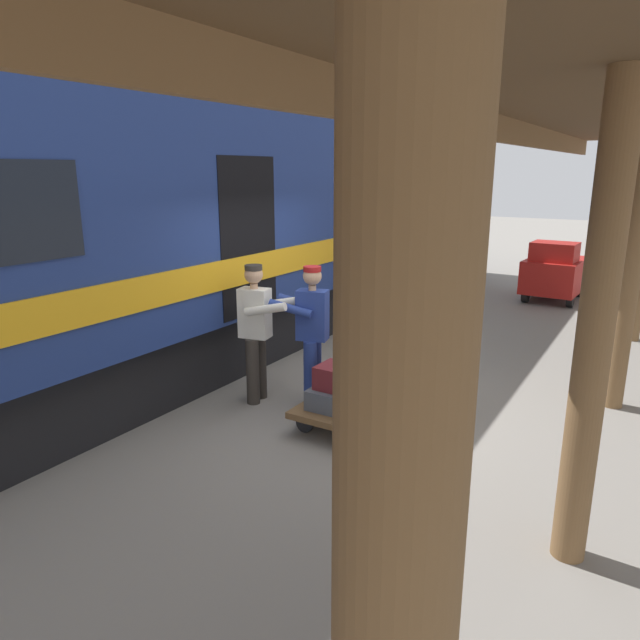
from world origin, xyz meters
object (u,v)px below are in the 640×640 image
(luggage_cart, at_px, (378,398))
(suitcase_red_plastic, at_px, (357,365))
(suitcase_navy_fabric, at_px, (378,392))
(porter_in_overalls, at_px, (311,331))
(suitcase_black_hardshell, at_px, (419,373))
(suitcase_olive_duffel, at_px, (419,352))
(suitcase_cream_canvas, at_px, (376,368))
(suitcase_burgundy_valise, at_px, (377,352))
(suitcase_slate_roller, at_px, (334,396))
(porter_by_door, at_px, (257,329))
(suitcase_yellow_case, at_px, (401,392))
(baggage_tug, at_px, (555,272))
(train_car, at_px, (164,223))
(suitcase_tan_vintage, at_px, (380,408))
(suitcase_orange_carryall, at_px, (356,382))
(suitcase_maroon_trunk, at_px, (335,377))

(luggage_cart, bearing_deg, suitcase_red_plastic, 4.12)
(suitcase_navy_fabric, bearing_deg, porter_in_overalls, -23.18)
(suitcase_black_hardshell, height_order, suitcase_olive_duffel, suitcase_olive_duffel)
(suitcase_cream_canvas, height_order, suitcase_burgundy_valise, suitcase_burgundy_valise)
(suitcase_cream_canvas, bearing_deg, suitcase_olive_duffel, 179.15)
(suitcase_slate_roller, height_order, porter_by_door, porter_by_door)
(suitcase_black_hardshell, bearing_deg, suitcase_yellow_case, 90.00)
(suitcase_black_hardshell, xyz_separation_m, suitcase_yellow_case, (0.00, 0.53, -0.06))
(suitcase_olive_duffel, bearing_deg, luggage_cart, 62.00)
(porter_in_overalls, xyz_separation_m, baggage_tug, (-1.46, -7.64, -0.30))
(suitcase_yellow_case, bearing_deg, porter_in_overalls, 2.89)
(train_car, xyz_separation_m, suitcase_tan_vintage, (-3.72, 0.68, -1.69))
(suitcase_navy_fabric, relative_size, baggage_tug, 0.31)
(suitcase_navy_fabric, bearing_deg, train_car, -10.65)
(suitcase_tan_vintage, distance_m, porter_in_overalls, 1.37)
(suitcase_orange_carryall, relative_size, suitcase_burgundy_valise, 1.27)
(suitcase_black_hardshell, distance_m, suitcase_slate_roller, 1.21)
(suitcase_orange_carryall, distance_m, suitcase_maroon_trunk, 0.60)
(suitcase_red_plastic, bearing_deg, baggage_tug, -96.40)
(suitcase_cream_canvas, xyz_separation_m, suitcase_maroon_trunk, (-0.03, 1.08, 0.23))
(porter_by_door, bearing_deg, train_car, -13.77)
(suitcase_slate_roller, bearing_deg, suitcase_black_hardshell, -117.93)
(luggage_cart, xyz_separation_m, suitcase_orange_carryall, (0.28, 0.00, 0.14))
(train_car, relative_size, porter_in_overalls, 11.88)
(suitcase_red_plastic, xyz_separation_m, porter_by_door, (1.21, 0.31, 0.34))
(suitcase_orange_carryall, xyz_separation_m, suitcase_burgundy_valise, (0.02, -0.57, 0.21))
(train_car, xyz_separation_m, baggage_tug, (-4.01, -7.43, -1.43))
(suitcase_tan_vintage, bearing_deg, suitcase_orange_carryall, -43.32)
(suitcase_red_plastic, distance_m, porter_in_overalls, 0.69)
(suitcase_maroon_trunk, bearing_deg, suitcase_cream_canvas, -88.60)
(suitcase_cream_canvas, relative_size, suitcase_burgundy_valise, 1.39)
(luggage_cart, distance_m, suitcase_tan_vintage, 0.62)
(train_car, height_order, suitcase_olive_duffel, train_car)
(suitcase_black_hardshell, xyz_separation_m, suitcase_red_plastic, (0.56, 0.55, 0.16))
(suitcase_black_hardshell, bearing_deg, suitcase_navy_fabric, 88.54)
(suitcase_red_plastic, bearing_deg, suitcase_orange_carryall, -63.10)
(suitcase_orange_carryall, bearing_deg, suitcase_slate_roller, 90.00)
(porter_by_door, relative_size, baggage_tug, 0.97)
(suitcase_tan_vintage, distance_m, suitcase_yellow_case, 0.53)
(suitcase_navy_fabric, distance_m, suitcase_red_plastic, 0.74)
(train_car, xyz_separation_m, suitcase_yellow_case, (-3.72, 0.15, -1.70))
(suitcase_olive_duffel, bearing_deg, suitcase_yellow_case, 90.39)
(train_car, bearing_deg, suitcase_yellow_case, 177.68)
(train_car, bearing_deg, suitcase_red_plastic, 176.92)
(suitcase_maroon_trunk, relative_size, suitcase_navy_fabric, 0.69)
(train_car, relative_size, suitcase_navy_fabric, 36.69)
(porter_in_overalls, distance_m, porter_by_door, 0.66)
(suitcase_navy_fabric, xyz_separation_m, baggage_tug, (-0.32, -8.12, 0.08))
(baggage_tug, bearing_deg, suitcase_yellow_case, 87.76)
(suitcase_burgundy_valise, bearing_deg, suitcase_tan_vintage, 117.84)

